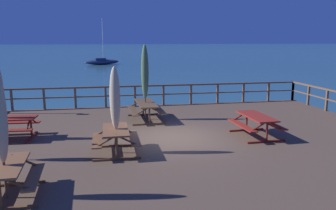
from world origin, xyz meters
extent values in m
plane|color=#2D5B6B|center=(0.00, 0.00, 0.00)|extent=(600.00, 600.00, 0.00)
cube|color=brown|center=(0.00, 0.00, 0.42)|extent=(16.90, 12.35, 0.83)
cube|color=brown|center=(0.00, 6.03, 1.88)|extent=(16.60, 0.09, 0.08)
cube|color=brown|center=(0.00, 6.03, 1.41)|extent=(16.60, 0.07, 0.06)
cube|color=brown|center=(-6.79, 6.03, 1.36)|extent=(0.10, 0.10, 1.05)
cube|color=brown|center=(-5.28, 6.03, 1.36)|extent=(0.10, 0.10, 1.05)
cube|color=brown|center=(-3.77, 6.03, 1.36)|extent=(0.10, 0.10, 1.05)
cube|color=brown|center=(-2.26, 6.03, 1.36)|extent=(0.10, 0.10, 1.05)
cube|color=brown|center=(-0.75, 6.03, 1.36)|extent=(0.10, 0.10, 1.05)
cube|color=brown|center=(0.75, 6.03, 1.36)|extent=(0.10, 0.10, 1.05)
cube|color=brown|center=(2.26, 6.03, 1.36)|extent=(0.10, 0.10, 1.05)
cube|color=brown|center=(3.77, 6.03, 1.36)|extent=(0.10, 0.10, 1.05)
cube|color=brown|center=(5.28, 6.03, 1.36)|extent=(0.10, 0.10, 1.05)
cube|color=brown|center=(6.79, 6.03, 1.36)|extent=(0.10, 0.10, 1.05)
cube|color=brown|center=(8.30, 6.03, 1.36)|extent=(0.10, 0.10, 1.05)
cube|color=brown|center=(8.30, 3.01, 1.36)|extent=(0.10, 0.10, 1.05)
cube|color=brown|center=(8.30, 4.52, 1.36)|extent=(0.10, 0.10, 1.05)
cube|color=brown|center=(8.30, 6.03, 1.36)|extent=(0.10, 0.10, 1.05)
cube|color=maroon|center=(2.97, -0.44, 1.57)|extent=(0.82, 1.92, 0.05)
cube|color=maroon|center=(3.53, -0.42, 1.27)|extent=(0.34, 1.90, 0.04)
cube|color=maroon|center=(2.41, -0.46, 1.27)|extent=(0.34, 1.90, 0.04)
cube|color=maroon|center=(2.99, -1.21, 0.86)|extent=(1.40, 0.12, 0.06)
cylinder|color=maroon|center=(2.99, -1.21, 1.20)|extent=(0.07, 0.07, 0.74)
cylinder|color=maroon|center=(3.27, -1.20, 1.42)|extent=(0.63, 0.08, 0.37)
cylinder|color=maroon|center=(2.71, -1.21, 1.42)|extent=(0.63, 0.08, 0.37)
cube|color=maroon|center=(2.94, 0.33, 0.86)|extent=(1.40, 0.12, 0.06)
cylinder|color=maroon|center=(2.94, 0.33, 1.20)|extent=(0.07, 0.07, 0.74)
cylinder|color=maroon|center=(3.22, 0.34, 1.42)|extent=(0.63, 0.08, 0.37)
cylinder|color=maroon|center=(2.66, 0.32, 1.42)|extent=(0.63, 0.08, 0.37)
cube|color=brown|center=(-4.55, -3.85, 1.57)|extent=(0.82, 1.67, 0.05)
cube|color=brown|center=(-3.99, -3.83, 1.27)|extent=(0.34, 1.65, 0.04)
cube|color=brown|center=(-4.52, -4.49, 0.86)|extent=(1.40, 0.13, 0.06)
cylinder|color=brown|center=(-4.52, -4.49, 1.20)|extent=(0.07, 0.07, 0.74)
cylinder|color=brown|center=(-4.24, -4.48, 1.42)|extent=(0.63, 0.08, 0.37)
cube|color=brown|center=(-4.57, -3.21, 0.86)|extent=(1.40, 0.13, 0.06)
cylinder|color=brown|center=(-4.57, -3.21, 1.20)|extent=(0.07, 0.07, 0.74)
cylinder|color=brown|center=(-4.29, -3.20, 1.42)|extent=(0.63, 0.08, 0.37)
cylinder|color=brown|center=(-4.85, -3.22, 1.42)|extent=(0.63, 0.08, 0.37)
cube|color=brown|center=(-0.59, 2.86, 1.57)|extent=(0.81, 2.20, 0.05)
cube|color=brown|center=(-0.03, 2.87, 1.27)|extent=(0.33, 2.19, 0.04)
cube|color=brown|center=(-1.15, 2.85, 1.27)|extent=(0.33, 2.19, 0.04)
cube|color=#432F1F|center=(-0.57, 1.95, 0.86)|extent=(1.40, 0.11, 0.06)
cylinder|color=#432F1F|center=(-0.57, 1.95, 1.20)|extent=(0.07, 0.07, 0.74)
cylinder|color=#432F1F|center=(-0.29, 1.95, 1.42)|extent=(0.63, 0.07, 0.37)
cylinder|color=#432F1F|center=(-0.85, 1.94, 1.42)|extent=(0.63, 0.07, 0.37)
cube|color=#432F1F|center=(-0.61, 3.77, 0.86)|extent=(1.40, 0.11, 0.06)
cylinder|color=#432F1F|center=(-0.61, 3.77, 1.20)|extent=(0.07, 0.07, 0.74)
cylinder|color=#432F1F|center=(-0.33, 3.78, 1.42)|extent=(0.63, 0.07, 0.37)
cylinder|color=#432F1F|center=(-0.89, 3.76, 1.42)|extent=(0.63, 0.07, 0.37)
cube|color=brown|center=(-2.07, -1.31, 1.57)|extent=(0.77, 1.63, 0.05)
cube|color=brown|center=(-1.51, -1.32, 1.27)|extent=(0.29, 1.63, 0.04)
cube|color=brown|center=(-2.63, -1.31, 1.27)|extent=(0.29, 1.63, 0.04)
cube|color=brown|center=(-2.07, -1.95, 0.86)|extent=(1.40, 0.09, 0.06)
cylinder|color=brown|center=(-2.07, -1.95, 1.20)|extent=(0.07, 0.07, 0.74)
cylinder|color=brown|center=(-1.79, -1.95, 1.42)|extent=(0.63, 0.06, 0.37)
cylinder|color=brown|center=(-2.35, -1.94, 1.42)|extent=(0.63, 0.06, 0.37)
cube|color=brown|center=(-2.06, -0.68, 0.86)|extent=(1.40, 0.09, 0.06)
cylinder|color=brown|center=(-2.06, -0.68, 1.20)|extent=(0.07, 0.07, 0.74)
cylinder|color=brown|center=(-1.78, -0.68, 1.42)|extent=(0.63, 0.06, 0.37)
cylinder|color=brown|center=(-2.34, -0.68, 1.42)|extent=(0.63, 0.06, 0.37)
cube|color=maroon|center=(-5.83, 0.96, 1.57)|extent=(2.20, 0.90, 0.05)
cube|color=maroon|center=(-5.80, 1.51, 1.27)|extent=(2.17, 0.42, 0.04)
cube|color=maroon|center=(-4.94, 0.90, 0.86)|extent=(0.17, 1.40, 0.06)
cylinder|color=maroon|center=(-4.94, 0.90, 1.20)|extent=(0.07, 0.07, 0.74)
cylinder|color=maroon|center=(-4.95, 0.62, 1.42)|extent=(0.10, 0.63, 0.37)
cylinder|color=maroon|center=(-4.92, 1.18, 1.42)|extent=(0.10, 0.63, 0.37)
cylinder|color=#4C3828|center=(-4.57, -3.88, 2.21)|extent=(0.06, 0.06, 2.76)
cylinder|color=#71614F|center=(-4.57, -3.88, 2.55)|extent=(0.21, 0.21, 0.05)
cylinder|color=#4C3828|center=(-0.62, 2.90, 2.37)|extent=(0.06, 0.06, 3.07)
ellipsoid|color=#4C704C|center=(-0.62, 2.90, 2.91)|extent=(0.32, 0.32, 2.33)
cylinder|color=#2D432D|center=(-0.62, 2.90, 2.74)|extent=(0.21, 0.21, 0.05)
cone|color=#4C3828|center=(-0.62, 2.90, 3.97)|extent=(0.10, 0.10, 0.14)
cylinder|color=#4C3828|center=(-2.06, -1.32, 2.10)|extent=(0.06, 0.06, 2.52)
ellipsoid|color=#CCB793|center=(-2.06, -1.32, 2.54)|extent=(0.32, 0.32, 1.92)
cylinder|color=#7A6E58|center=(-2.06, -1.32, 2.40)|extent=(0.21, 0.21, 0.05)
cone|color=#4C3828|center=(-2.06, -1.32, 3.43)|extent=(0.10, 0.10, 0.14)
cylinder|color=#4C3828|center=(-5.90, 0.94, 2.10)|extent=(0.06, 0.06, 2.53)
ellipsoid|color=navy|center=(-2.36, 48.19, 0.45)|extent=(6.23, 3.31, 0.90)
cube|color=#202949|center=(-2.64, 48.10, 0.95)|extent=(2.04, 1.56, 0.36)
cylinder|color=silver|center=(-2.07, 48.27, 4.22)|extent=(0.10, 0.10, 7.00)
camera|label=1|loc=(-2.41, -11.34, 4.27)|focal=36.04mm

